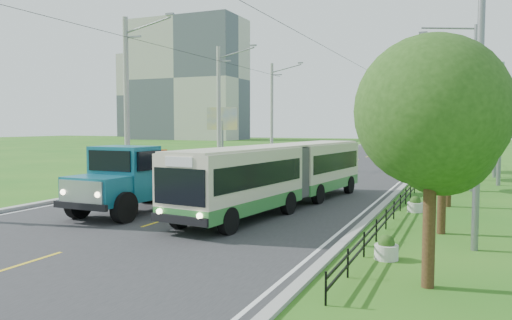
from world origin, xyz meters
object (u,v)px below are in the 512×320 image
Objects in this scene: tree_front at (435,120)px; tree_fourth at (455,126)px; pole_mid at (219,107)px; tree_third at (451,117)px; pole_near at (127,100)px; tree_second at (446,128)px; planter_front at (386,249)px; billboard_right at (499,98)px; planter_mid at (429,184)px; pole_far at (272,111)px; streetlight_near at (473,80)px; bus at (281,171)px; planter_far at (437,172)px; dump_truck at (139,174)px; tree_fifth at (457,122)px; streetlight_mid at (471,101)px; streetlight_far at (470,109)px; planter_near at (415,205)px; tree_back at (458,125)px; billboard_left at (222,122)px.

tree_front reaches higher than tree_fourth.
pole_mid is 1.67× the size of tree_third.
pole_near is 1.89× the size of tree_second.
planter_front is 0.09× the size of billboard_right.
tree_fourth reaches higher than planter_mid.
pole_near and pole_far have the same top height.
streetlight_near is 0.64× the size of bus.
streetlight_near is 1.24× the size of billboard_right.
pole_near is 20.94m from streetlight_near.
planter_far is 23.04m from dump_truck.
streetlight_mid is (0.79, -6.14, 1.05)m from tree_fifth.
pole_mid is 1.10× the size of streetlight_far.
tree_second is 7.91× the size of planter_far.
streetlight_near reaches higher than tree_front.
tree_third is 8.96× the size of planter_front.
pole_mid is 1.00× the size of pole_far.
tree_back is at bearing 86.43° from planter_near.
pole_mid is 1.49× the size of dump_truck.
streetlight_near is at bearing 78.49° from tree_front.
tree_fifth is (0.00, 18.00, 0.33)m from tree_second.
tree_fifth is at bearing 176.70° from billboard_right.
pole_far reaches higher than planter_near.
tree_third is at bearing -90.00° from tree_fifth.
pole_far is at bearing 82.17° from billboard_left.
billboard_right is (21.80, -4.00, 1.48)m from billboard_left.
tree_front reaches higher than planter_front.
pole_near reaches higher than streetlight_near.
dump_truck is at bearing 172.74° from streetlight_near.
tree_second reaches higher than planter_far.
planter_front is 22.88m from billboard_right.
tree_fifth is at bearing -2.71° from pole_mid.
pole_far is 35.82m from tree_second.
pole_far is 9.17m from billboard_left.
planter_front is (-2.04, -30.00, -4.62)m from streetlight_far.
dump_truck is (-11.92, -12.52, -2.01)m from tree_fourth.
planter_near is at bearing -90.00° from planter_far.
pole_mid is 1.82× the size of tree_back.
pole_far is 1.85× the size of tree_fourth.
streetlight_near is at bearing -84.49° from tree_third.
tree_fourth is at bearing -46.15° from pole_far.
planter_near is at bearing -90.00° from planter_mid.
streetlight_near is (0.79, -26.14, 1.25)m from tree_back.
tree_third is 13.80m from dump_truck.
streetlight_near reaches higher than tree_fifth.
tree_second is 12.36m from planter_mid.
billboard_left is (-19.36, -2.14, 0.21)m from tree_back.
tree_fifth is 8.66× the size of planter_front.
streetlight_far is at bearing 86.11° from planter_front.
planter_far is at bearing 79.47° from bus.
billboard_left is 22.21m from billboard_right.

